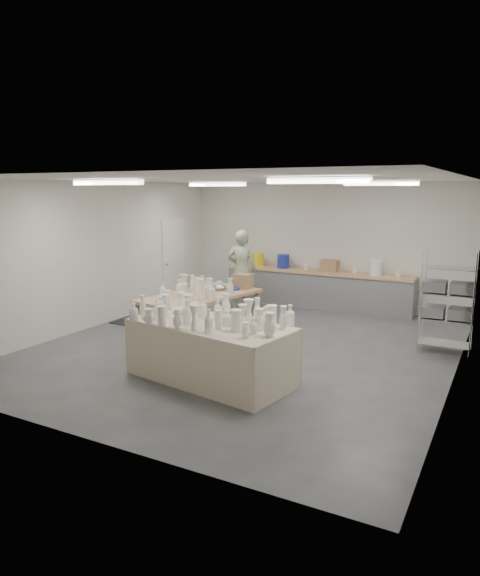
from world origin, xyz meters
The scene contains 9 objects.
room centered at (-0.11, 0.08, 2.06)m, with size 8.00×8.02×3.00m.
back_counter centered at (-0.01, 3.68, 0.49)m, with size 4.60×0.60×1.24m.
wire_shelf centered at (3.20, 1.40, 0.92)m, with size 0.88×0.48×1.80m.
drying_table centered at (0.26, -1.71, 0.48)m, with size 2.64×1.57×1.25m.
work_table centered at (-0.97, 0.08, 0.89)m, with size 1.60×2.54×1.23m.
rug centered at (-2.90, 0.43, 0.01)m, with size 1.00×0.70×0.02m, color black.
cat centered at (-2.88, 0.42, 0.11)m, with size 0.44×0.34×0.18m.
potter centered at (-1.47, 2.54, 0.96)m, with size 0.70×0.46×1.92m, color #97A983.
red_stool centered at (-1.47, 2.81, 0.25)m, with size 0.37×0.37×0.28m.
Camera 1 is at (4.13, -7.99, 2.82)m, focal length 32.00 mm.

